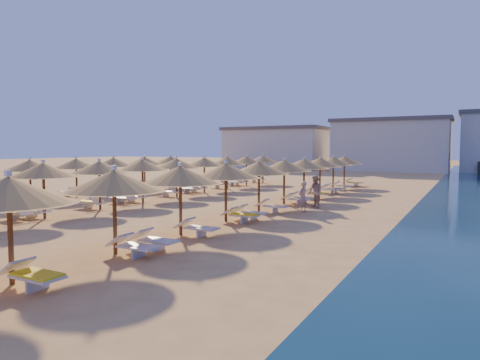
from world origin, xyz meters
The scene contains 8 objects.
ground centered at (0.00, 0.00, 0.00)m, with size 220.00×220.00×0.00m, color #E1AF63.
hotel_blocks centered at (3.53, 45.74, 3.70)m, with size 49.04×12.12×8.10m.
parasol_row_east centered at (3.36, 1.13, 2.14)m, with size 3.07×35.77×2.65m.
parasol_row_west centered at (-4.14, 1.13, 2.14)m, with size 3.07×35.77×2.65m.
parasol_row_inland centered at (-9.65, 1.13, 2.14)m, with size 3.07×22.69×2.65m.
loungers centered at (-2.06, 1.08, 0.34)m, with size 16.01×34.23×0.66m.
beachgoer_b centered at (5.43, 3.68, 0.86)m, with size 0.84×0.65×1.73m, color tan.
beachgoer_a centered at (5.40, 1.86, 0.77)m, with size 0.56×0.37×1.54m, color tan.
Camera 1 is at (12.59, -17.96, 3.14)m, focal length 32.00 mm.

